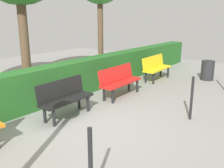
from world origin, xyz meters
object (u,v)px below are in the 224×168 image
Objects in this scene: bench_black at (65,97)px; trash_bin at (208,70)px; bench_yellow at (156,67)px; bench_red at (119,80)px.

bench_black reaches higher than trash_bin.
bench_yellow is 1.07× the size of bench_black.
bench_yellow is 4.37m from bench_black.
bench_red is 3.76m from trash_bin.
trash_bin is (-1.15, 1.48, -0.13)m from bench_yellow.
bench_yellow is 2.14× the size of trash_bin.
bench_yellow is at bearing 178.68° from bench_black.
trash_bin is at bearing 163.49° from bench_black.
bench_black is (4.37, 0.05, -0.00)m from bench_yellow.
bench_red is (2.35, 0.12, 0.00)m from bench_yellow.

